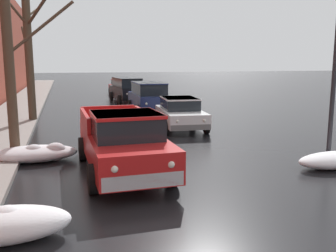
# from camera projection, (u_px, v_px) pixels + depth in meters

# --- Properties ---
(left_sidewalk_slab) EXTENTS (2.70, 80.00, 0.15)m
(left_sidewalk_slab) POSITION_uv_depth(u_px,v_px,m) (11.00, 119.00, 19.32)
(left_sidewalk_slab) COLOR gray
(left_sidewalk_slab) RESTS_ON ground
(snow_bank_near_corner_left) EXTENTS (2.33, 1.09, 0.62)m
(snow_bank_near_corner_left) POSITION_uv_depth(u_px,v_px,m) (1.00, 225.00, 6.34)
(snow_bank_near_corner_left) COLOR white
(snow_bank_near_corner_left) RESTS_ON ground
(snow_bank_mid_block_left) EXTENTS (2.57, 1.31, 0.57)m
(snow_bank_mid_block_left) POSITION_uv_depth(u_px,v_px,m) (37.00, 153.00, 11.45)
(snow_bank_mid_block_left) COLOR white
(snow_bank_mid_block_left) RESTS_ON ground
(bare_tree_second_along_sidewalk) EXTENTS (3.10, 2.13, 6.88)m
(bare_tree_second_along_sidewalk) POSITION_uv_depth(u_px,v_px,m) (9.00, 40.00, 11.23)
(bare_tree_second_along_sidewalk) COLOR #4C3D2D
(bare_tree_second_along_sidewalk) RESTS_ON ground
(bare_tree_mid_block) EXTENTS (1.86, 2.99, 6.03)m
(bare_tree_mid_block) POSITION_uv_depth(u_px,v_px,m) (29.00, 57.00, 18.24)
(bare_tree_mid_block) COLOR #4C3D2D
(bare_tree_mid_block) RESTS_ON ground
(pickup_truck_red_approaching_near_lane) EXTENTS (2.23, 5.34, 1.76)m
(pickup_truck_red_approaching_near_lane) POSITION_uv_depth(u_px,v_px,m) (122.00, 142.00, 10.14)
(pickup_truck_red_approaching_near_lane) COLOR red
(pickup_truck_red_approaching_near_lane) RESTS_ON ground
(sedan_white_parked_kerbside_close) EXTENTS (2.18, 4.09, 1.42)m
(sedan_white_parked_kerbside_close) POSITION_uv_depth(u_px,v_px,m) (180.00, 113.00, 16.81)
(sedan_white_parked_kerbside_close) COLOR silver
(sedan_white_parked_kerbside_close) RESTS_ON ground
(suv_darkblue_parked_kerbside_mid) EXTENTS (2.12, 4.60, 1.82)m
(suv_darkblue_parked_kerbside_mid) POSITION_uv_depth(u_px,v_px,m) (149.00, 96.00, 21.96)
(suv_darkblue_parked_kerbside_mid) COLOR navy
(suv_darkblue_parked_kerbside_mid) RESTS_ON ground
(suv_black_parked_far_down_block) EXTENTS (2.25, 4.84, 1.82)m
(suv_black_parked_far_down_block) POSITION_uv_depth(u_px,v_px,m) (127.00, 89.00, 27.86)
(suv_black_parked_far_down_block) COLOR black
(suv_black_parked_far_down_block) RESTS_ON ground
(sedan_red_queued_behind_truck) EXTENTS (2.07, 4.30, 1.42)m
(sedan_red_queued_behind_truck) POSITION_uv_depth(u_px,v_px,m) (122.00, 87.00, 33.62)
(sedan_red_queued_behind_truck) COLOR red
(sedan_red_queued_behind_truck) RESTS_ON ground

